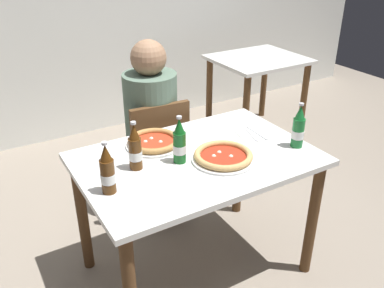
# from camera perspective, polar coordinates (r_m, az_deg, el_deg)

# --- Properties ---
(ground_plane) EXTENTS (8.00, 8.00, 0.00)m
(ground_plane) POSITION_cam_1_polar(r_m,az_deg,el_deg) (2.57, 0.59, -16.55)
(ground_plane) COLOR gray
(dining_table_main) EXTENTS (1.20, 0.80, 0.75)m
(dining_table_main) POSITION_cam_1_polar(r_m,az_deg,el_deg) (2.17, 0.67, -4.37)
(dining_table_main) COLOR silver
(dining_table_main) RESTS_ON ground_plane
(chair_behind_table) EXTENTS (0.43, 0.43, 0.85)m
(chair_behind_table) POSITION_cam_1_polar(r_m,az_deg,el_deg) (2.74, -5.06, -1.06)
(chair_behind_table) COLOR brown
(chair_behind_table) RESTS_ON ground_plane
(diner_seated) EXTENTS (0.34, 0.34, 1.21)m
(diner_seated) POSITION_cam_1_polar(r_m,az_deg,el_deg) (2.74, -5.51, 1.28)
(diner_seated) COLOR #2D3342
(diner_seated) RESTS_ON ground_plane
(dining_table_background) EXTENTS (0.80, 0.70, 0.75)m
(dining_table_background) POSITION_cam_1_polar(r_m,az_deg,el_deg) (3.95, 8.98, 9.45)
(dining_table_background) COLOR silver
(dining_table_background) RESTS_ON ground_plane
(pizza_margherita_near) EXTENTS (0.30, 0.30, 0.04)m
(pizza_margherita_near) POSITION_cam_1_polar(r_m,az_deg,el_deg) (2.23, -5.28, 0.30)
(pizza_margherita_near) COLOR white
(pizza_margherita_near) RESTS_ON dining_table_main
(pizza_marinara_far) EXTENTS (0.32, 0.32, 0.04)m
(pizza_marinara_far) POSITION_cam_1_polar(r_m,az_deg,el_deg) (2.08, 4.33, -1.70)
(pizza_marinara_far) COLOR white
(pizza_marinara_far) RESTS_ON dining_table_main
(beer_bottle_left) EXTENTS (0.07, 0.07, 0.25)m
(beer_bottle_left) POSITION_cam_1_polar(r_m,az_deg,el_deg) (1.98, -7.85, -0.71)
(beer_bottle_left) COLOR #512D0F
(beer_bottle_left) RESTS_ON dining_table_main
(beer_bottle_center) EXTENTS (0.07, 0.07, 0.25)m
(beer_bottle_center) POSITION_cam_1_polar(r_m,az_deg,el_deg) (2.24, 14.44, 2.06)
(beer_bottle_center) COLOR #196B2D
(beer_bottle_center) RESTS_ON dining_table_main
(beer_bottle_right) EXTENTS (0.07, 0.07, 0.25)m
(beer_bottle_right) POSITION_cam_1_polar(r_m,az_deg,el_deg) (2.02, -1.69, 0.10)
(beer_bottle_right) COLOR #14591E
(beer_bottle_right) RESTS_ON dining_table_main
(beer_bottle_extra) EXTENTS (0.07, 0.07, 0.25)m
(beer_bottle_extra) POSITION_cam_1_polar(r_m,az_deg,el_deg) (1.82, -11.57, -3.73)
(beer_bottle_extra) COLOR #512D0F
(beer_bottle_extra) RESTS_ON dining_table_main
(napkin_with_cutlery) EXTENTS (0.21, 0.21, 0.01)m
(napkin_with_cutlery) POSITION_cam_1_polar(r_m,az_deg,el_deg) (2.37, 8.52, 1.37)
(napkin_with_cutlery) COLOR white
(napkin_with_cutlery) RESTS_ON dining_table_main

